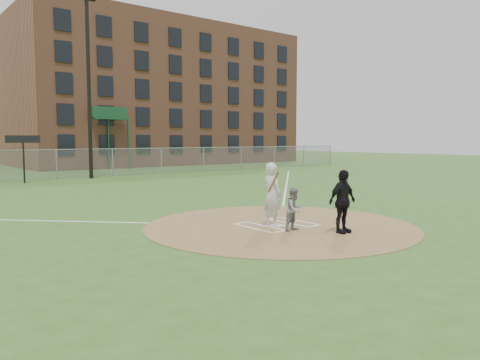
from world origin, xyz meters
TOP-DOWN VIEW (x-y plane):
  - ground at (0.00, 0.00)m, footprint 140.00×140.00m
  - dirt_circle at (0.00, 0.00)m, footprint 8.40×8.40m
  - home_plate at (-0.21, -0.04)m, footprint 0.50×0.50m
  - foul_line_first at (9.00, 9.00)m, footprint 17.04×17.04m
  - catcher at (-0.24, -0.87)m, footprint 0.66×0.54m
  - umpire at (0.58, -1.97)m, footprint 1.07×0.45m
  - batters_boxes at (0.00, 0.15)m, footprint 2.08×1.88m
  - batter_at_plate at (-0.37, -0.03)m, footprint 0.64×1.07m
  - outfield_fence at (0.00, 22.00)m, footprint 56.08×0.08m
  - brick_warehouse at (16.00, 37.96)m, footprint 30.00×17.17m
  - light_pole at (2.00, 21.00)m, footprint 1.20×0.30m
  - scoreboard_sign at (-2.50, 20.20)m, footprint 2.00×0.10m

SIDE VIEW (x-z plane):
  - ground at x=0.00m, z-range 0.00..0.00m
  - foul_line_first at x=9.00m, z-range 0.00..0.01m
  - dirt_circle at x=0.00m, z-range 0.00..0.02m
  - batters_boxes at x=0.00m, z-range 0.02..0.03m
  - home_plate at x=-0.21m, z-range 0.02..0.05m
  - catcher at x=-0.24m, z-range 0.02..1.28m
  - umpire at x=0.58m, z-range 0.02..1.83m
  - batter_at_plate at x=-0.37m, z-range 0.02..2.00m
  - outfield_fence at x=0.00m, z-range 0.00..2.03m
  - scoreboard_sign at x=-2.50m, z-range 0.92..3.85m
  - light_pole at x=2.00m, z-range 0.50..12.72m
  - brick_warehouse at x=16.00m, z-range 0.00..15.00m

